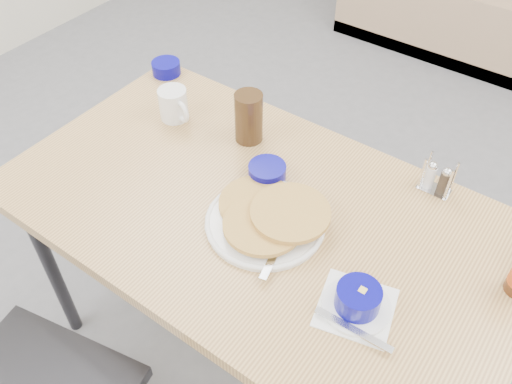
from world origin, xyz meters
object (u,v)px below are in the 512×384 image
Objects in this scene: dining_table at (259,224)px; creamer_bowl at (166,68)px; booth_bench at (509,0)px; amber_tumbler at (249,117)px; pancake_plate at (268,218)px; grits_setting at (357,301)px; condiment_caddy at (437,180)px; coffee_mug at (174,104)px; butter_bowl at (267,173)px.

dining_table is 14.15× the size of creamer_bowl.
booth_bench is 2.37m from amber_tumbler.
pancake_plate is 1.99× the size of amber_tumbler.
dining_table is at bearing 160.98° from grits_setting.
booth_bench is at bearing 85.20° from amber_tumbler.
amber_tumbler reaches higher than condiment_caddy.
amber_tumbler is (0.45, -0.12, 0.06)m from creamer_bowl.
booth_bench is at bearing 97.69° from grits_setting.
dining_table is at bearing -27.98° from creamer_bowl.
creamer_bowl is at bearing 152.02° from dining_table.
coffee_mug is 0.26m from amber_tumbler.
amber_tumbler is at bearing 131.33° from dining_table.
butter_bowl is at bearing -8.53° from coffee_mug.
creamer_bowl is 0.94× the size of butter_bowl.
creamer_bowl is (-0.64, 0.34, 0.08)m from dining_table.
coffee_mug is at bearing -166.59° from condiment_caddy.
grits_setting is at bearing -19.89° from coffee_mug.
creamer_bowl reaches higher than dining_table.
booth_bench is at bearing 73.74° from creamer_bowl.
pancake_plate is at bearing -88.87° from booth_bench.
grits_setting is 2.07× the size of condiment_caddy.
booth_bench reaches higher than pancake_plate.
booth_bench reaches higher than butter_bowl.
condiment_caddy is at bearing 90.98° from grits_setting.
condiment_caddy reaches higher than butter_bowl.
booth_bench is 12.00× the size of amber_tumbler.
grits_setting is 1.10m from creamer_bowl.
dining_table is 13.26× the size of butter_bowl.
grits_setting reaches higher than creamer_bowl.
coffee_mug reaches higher than grits_setting.
amber_tumbler is (0.25, 0.05, 0.03)m from coffee_mug.
condiment_caddy is (0.30, 0.37, 0.01)m from pancake_plate.
coffee_mug reaches higher than dining_table.
amber_tumbler is at bearing 142.18° from butter_bowl.
booth_bench is 2.60m from pancake_plate.
coffee_mug is at bearing 171.47° from butter_bowl.
butter_bowl is (-0.41, 0.23, -0.01)m from grits_setting.
pancake_plate is 0.78m from creamer_bowl.
pancake_plate is 0.32m from grits_setting.
coffee_mug is at bearing -167.69° from amber_tumbler.
grits_setting is at bearing -82.31° from booth_bench.
condiment_caddy is at bearing 12.31° from coffee_mug.
butter_bowl is 0.67× the size of amber_tumbler.
booth_bench is 2.45m from coffee_mug.
butter_bowl is (-0.05, -2.43, 0.43)m from booth_bench.
booth_bench is at bearing 88.87° from butter_bowl.
amber_tumbler is 0.56m from condiment_caddy.
condiment_caddy reaches higher than grits_setting.
booth_bench is 1.36× the size of dining_table.
booth_bench is 2.72m from grits_setting.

